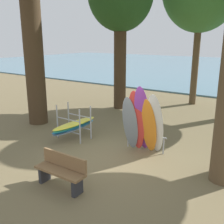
% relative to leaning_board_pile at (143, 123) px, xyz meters
% --- Properties ---
extents(ground_plane, '(80.00, 80.00, 0.00)m').
position_rel_leaning_board_pile_xyz_m(ground_plane, '(-0.62, -0.91, -1.01)').
color(ground_plane, brown).
extents(leaning_board_pile, '(1.42, 0.87, 2.25)m').
position_rel_leaning_board_pile_xyz_m(leaning_board_pile, '(0.00, 0.00, 0.00)').
color(leaning_board_pile, gray).
rests_on(leaning_board_pile, ground).
extents(board_storage_rack, '(1.15, 2.12, 1.25)m').
position_rel_leaning_board_pile_xyz_m(board_storage_rack, '(-2.69, -0.26, -0.51)').
color(board_storage_rack, '#9EA0A5').
rests_on(board_storage_rack, ground).
extents(park_bench, '(1.40, 0.42, 0.85)m').
position_rel_leaning_board_pile_xyz_m(park_bench, '(-0.65, -2.98, -0.55)').
color(park_bench, '#2D2D33').
rests_on(park_bench, ground).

